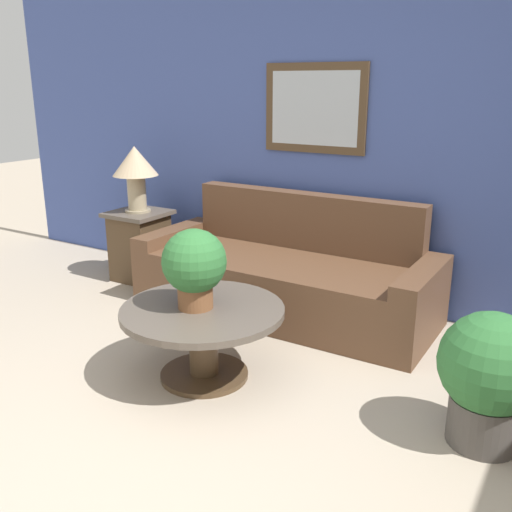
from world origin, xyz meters
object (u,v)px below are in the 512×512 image
object	(u,v)px
potted_plant_floor	(490,374)
coffee_table	(203,327)
couch_main	(286,276)
potted_plant_on_table	(194,265)
side_table	(140,245)
table_lamp	(135,167)

from	to	relation	value
potted_plant_floor	coffee_table	bearing A→B (deg)	-173.11
couch_main	potted_plant_on_table	world-z (taller)	potted_plant_on_table
potted_plant_on_table	potted_plant_floor	world-z (taller)	potted_plant_on_table
side_table	potted_plant_on_table	bearing A→B (deg)	-37.59
side_table	table_lamp	distance (m)	0.69
side_table	potted_plant_on_table	distance (m)	1.96
side_table	potted_plant_floor	world-z (taller)	potted_plant_floor
coffee_table	side_table	bearing A→B (deg)	143.48
couch_main	side_table	world-z (taller)	couch_main
couch_main	potted_plant_on_table	xyz separation A→B (m)	(0.05, -1.19, 0.43)
table_lamp	side_table	bearing A→B (deg)	0.00
couch_main	potted_plant_floor	xyz separation A→B (m)	(1.64, -0.98, 0.09)
side_table	potted_plant_on_table	xyz separation A→B (m)	(1.52, -1.17, 0.39)
side_table	potted_plant_on_table	world-z (taller)	potted_plant_on_table
side_table	table_lamp	size ratio (longest dim) A/B	1.09
couch_main	side_table	xyz separation A→B (m)	(-1.47, -0.02, 0.03)
coffee_table	couch_main	bearing A→B (deg)	93.99
couch_main	potted_plant_on_table	size ratio (longest dim) A/B	4.85
couch_main	coffee_table	world-z (taller)	couch_main
coffee_table	side_table	xyz separation A→B (m)	(-1.56, 1.15, -0.01)
coffee_table	side_table	size ratio (longest dim) A/B	1.55
table_lamp	potted_plant_on_table	world-z (taller)	table_lamp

